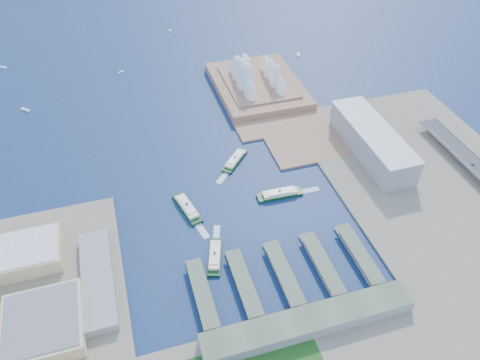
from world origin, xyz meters
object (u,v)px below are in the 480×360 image
object	(u,v)px
car_c	(473,164)
opera_house	(258,71)
ferry_b	(235,159)
ferry_a	(187,206)
ferry_d	(280,193)
ferry_c	(215,255)
toaster_building	(372,141)

from	to	relation	value
car_c	opera_house	bearing A→B (deg)	-55.09
ferry_b	car_c	world-z (taller)	car_c
opera_house	ferry_b	bearing A→B (deg)	-117.61
ferry_a	ferry_d	bearing A→B (deg)	-18.09
ferry_a	ferry_c	distance (m)	79.65
opera_house	ferry_b	xyz separation A→B (m)	(-85.99, -164.41, -27.15)
car_c	ferry_b	bearing A→B (deg)	-21.52
toaster_building	car_c	world-z (taller)	toaster_building
ferry_a	ferry_c	size ratio (longest dim) A/B	1.10
ferry_a	ferry_d	distance (m)	111.37
opera_house	car_c	world-z (taller)	opera_house
ferry_b	ferry_c	size ratio (longest dim) A/B	1.02
opera_house	ferry_d	size ratio (longest dim) A/B	3.28
opera_house	ferry_c	size ratio (longest dim) A/B	3.58
car_c	toaster_building	bearing A→B (deg)	-36.10
ferry_a	ferry_b	distance (m)	103.79
ferry_b	car_c	bearing A→B (deg)	20.97
ferry_d	car_c	world-z (taller)	car_c
ferry_a	ferry_c	world-z (taller)	ferry_a
ferry_b	car_c	xyz separation A→B (m)	(276.99, -109.23, 10.73)
opera_house	ferry_a	size ratio (longest dim) A/B	3.26
toaster_building	ferry_a	world-z (taller)	toaster_building
ferry_c	car_c	bearing A→B (deg)	-156.26
toaster_building	ferry_b	xyz separation A→B (m)	(-175.99, 35.59, -15.65)
ferry_d	car_c	xyz separation A→B (m)	(244.03, -31.62, 10.38)
ferry_a	ferry_d	xyz separation A→B (m)	(110.99, -9.18, -0.02)
ferry_d	car_c	bearing A→B (deg)	-95.61
opera_house	ferry_d	xyz separation A→B (m)	(-53.03, -242.02, -26.80)
ferry_d	ferry_c	bearing A→B (deg)	127.05
ferry_b	ferry_c	world-z (taller)	ferry_b
ferry_d	ferry_a	bearing A→B (deg)	87.05
ferry_c	car_c	xyz separation A→B (m)	(342.19, 37.81, 10.82)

